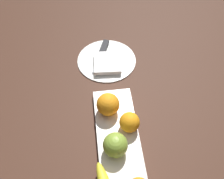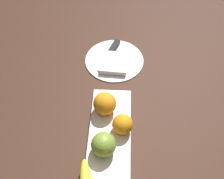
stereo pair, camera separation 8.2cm
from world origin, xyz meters
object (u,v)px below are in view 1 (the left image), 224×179
Objects in this scene: orange_near_apple at (108,104)px; knife at (103,51)px; apple at (115,145)px; dinner_plate at (107,60)px; folded_napkin at (107,63)px; orange_center at (129,122)px; fruit_tray at (119,146)px.

orange_near_apple is 0.30m from knife.
apple is at bearing 2.48° from orange_near_apple.
dinner_plate is at bearing 34.81° from knife.
folded_napkin is (0.03, 0.00, 0.01)m from dinner_plate.
fruit_tray is at bearing -33.78° from orange_center.
apple reaches higher than orange_center.
fruit_tray is 3.75× the size of folded_napkin.
apple is at bearing -2.22° from folded_napkin.
fruit_tray is 0.38m from dinner_plate.
apple is at bearing -2.06° from dinner_plate.
fruit_tray is 1.78× the size of dinner_plate.
orange_near_apple is 1.17× the size of orange_center.
knife reaches higher than dinner_plate.
fruit_tray reaches higher than dinner_plate.
fruit_tray is 6.55× the size of orange_center.
dinner_plate is 1.32× the size of knife.
knife is (-0.07, -0.01, -0.00)m from folded_napkin.
dinner_plate is (-0.38, 0.00, -0.01)m from fruit_tray.
orange_center reaches higher than dinner_plate.
orange_near_apple is 0.42× the size of knife.
apple reaches higher than knife.
orange_center is 0.27× the size of dinner_plate.
apple is 0.31× the size of dinner_plate.
knife is (-0.30, 0.01, -0.05)m from orange_near_apple.
fruit_tray is at bearing 138.11° from apple.
dinner_plate is at bearing 180.00° from fruit_tray.
dinner_plate is 2.10× the size of folded_napkin.
orange_near_apple is at bearing -5.17° from folded_napkin.
orange_center is at bearing 144.28° from apple.
orange_center is at bearing 6.59° from dinner_plate.
apple is 0.40m from dinner_plate.
fruit_tray is at bearing 9.20° from orange_near_apple.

